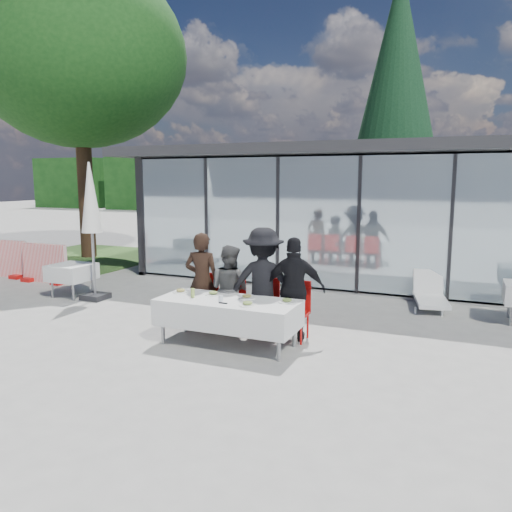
{
  "coord_description": "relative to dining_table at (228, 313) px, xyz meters",
  "views": [
    {
      "loc": [
        3.28,
        -7.18,
        2.66
      ],
      "look_at": [
        -0.29,
        1.2,
        1.23
      ],
      "focal_mm": 35.0,
      "sensor_mm": 36.0,
      "label": 1
    }
  ],
  "objects": [
    {
      "name": "dining_table",
      "position": [
        0.0,
        0.0,
        0.0
      ],
      "size": [
        2.26,
        0.96,
        0.75
      ],
      "color": "silver",
      "rests_on": "ground"
    },
    {
      "name": "plate_b",
      "position": [
        -0.36,
        0.2,
        0.24
      ],
      "size": [
        0.27,
        0.27,
        0.07
      ],
      "color": "white",
      "rests_on": "dining_table"
    },
    {
      "name": "diner_c",
      "position": [
        0.34,
        0.66,
        0.39
      ],
      "size": [
        1.45,
        1.45,
        1.85
      ],
      "primitive_type": "imported",
      "rotation": [
        0.0,
        0.0,
        3.39
      ],
      "color": "black",
      "rests_on": "ground"
    },
    {
      "name": "plate_a",
      "position": [
        -0.96,
        0.15,
        0.24
      ],
      "size": [
        0.27,
        0.27,
        0.07
      ],
      "color": "white",
      "rests_on": "dining_table"
    },
    {
      "name": "ground",
      "position": [
        0.15,
        0.27,
        -0.54
      ],
      "size": [
        90.0,
        90.0,
        0.0
      ],
      "primitive_type": "plane",
      "color": "gray",
      "rests_on": "ground"
    },
    {
      "name": "diner_a",
      "position": [
        -0.83,
        0.66,
        0.32
      ],
      "size": [
        0.72,
        0.72,
        1.72
      ],
      "primitive_type": "imported",
      "rotation": [
        0.0,
        0.0,
        3.3
      ],
      "color": "black",
      "rests_on": "ground"
    },
    {
      "name": "drinking_glasses",
      "position": [
        -0.05,
        -0.14,
        0.26
      ],
      "size": [
        0.07,
        0.07,
        0.1
      ],
      "color": "silver",
      "rests_on": "dining_table"
    },
    {
      "name": "conifer_tree",
      "position": [
        0.65,
        13.27,
        5.45
      ],
      "size": [
        4.0,
        4.0,
        10.5
      ],
      "color": "#382316",
      "rests_on": "ground"
    },
    {
      "name": "juice_bottle",
      "position": [
        -0.59,
        -0.08,
        0.29
      ],
      "size": [
        0.06,
        0.06,
        0.15
      ],
      "primitive_type": "cylinder",
      "color": "#95B54B",
      "rests_on": "dining_table"
    },
    {
      "name": "treeline",
      "position": [
        -1.85,
        28.27,
        1.66
      ],
      "size": [
        62.5,
        2.0,
        4.4
      ],
      "color": "#103410",
      "rests_on": "ground"
    },
    {
      "name": "diner_chair_a",
      "position": [
        -0.83,
        0.75,
        -0.0
      ],
      "size": [
        0.44,
        0.44,
        0.97
      ],
      "color": "#AD0D0B",
      "rests_on": "ground"
    },
    {
      "name": "market_umbrella",
      "position": [
        -4.07,
        1.61,
        1.48
      ],
      "size": [
        0.5,
        0.5,
        3.0
      ],
      "color": "black",
      "rests_on": "ground"
    },
    {
      "name": "plate_d",
      "position": [
        0.92,
        0.21,
        0.24
      ],
      "size": [
        0.27,
        0.27,
        0.07
      ],
      "color": "white",
      "rests_on": "dining_table"
    },
    {
      "name": "pavilion",
      "position": [
        2.15,
        8.43,
        1.61
      ],
      "size": [
        14.8,
        8.8,
        3.44
      ],
      "color": "gray",
      "rests_on": "ground"
    },
    {
      "name": "folded_eyeglasses",
      "position": [
        0.04,
        -0.24,
        0.22
      ],
      "size": [
        0.14,
        0.03,
        0.01
      ],
      "primitive_type": "cube",
      "color": "black",
      "rests_on": "dining_table"
    },
    {
      "name": "diner_d",
      "position": [
        0.89,
        0.66,
        0.32
      ],
      "size": [
        1.23,
        1.23,
        1.72
      ],
      "primitive_type": "imported",
      "rotation": [
        0.0,
        0.0,
        3.4
      ],
      "color": "black",
      "rests_on": "ground"
    },
    {
      "name": "plate_extra",
      "position": [
        0.44,
        -0.21,
        0.24
      ],
      "size": [
        0.27,
        0.27,
        0.07
      ],
      "color": "white",
      "rests_on": "dining_table"
    },
    {
      "name": "diner_b",
      "position": [
        -0.29,
        0.66,
        0.23
      ],
      "size": [
        0.9,
        0.9,
        1.53
      ],
      "primitive_type": "imported",
      "rotation": [
        0.0,
        0.0,
        2.9
      ],
      "color": "#505050",
      "rests_on": "ground"
    },
    {
      "name": "diner_chair_d",
      "position": [
        0.89,
        0.75,
        -0.0
      ],
      "size": [
        0.44,
        0.44,
        0.97
      ],
      "color": "#AD0D0B",
      "rests_on": "ground"
    },
    {
      "name": "spare_table_left",
      "position": [
        -4.72,
        1.61,
        0.02
      ],
      "size": [
        0.86,
        0.86,
        0.74
      ],
      "color": "silver",
      "rests_on": "ground"
    },
    {
      "name": "diner_chair_c",
      "position": [
        0.34,
        0.75,
        -0.0
      ],
      "size": [
        0.44,
        0.44,
        0.97
      ],
      "color": "#AD0D0B",
      "rests_on": "ground"
    },
    {
      "name": "diner_chair_b",
      "position": [
        -0.29,
        0.75,
        -0.0
      ],
      "size": [
        0.44,
        0.44,
        0.97
      ],
      "color": "#AD0D0B",
      "rests_on": "ground"
    },
    {
      "name": "lounger",
      "position": [
        2.8,
        3.82,
        -0.28
      ],
      "size": [
        0.85,
        1.42,
        0.72
      ],
      "color": "white",
      "rests_on": "ground"
    },
    {
      "name": "deciduous_tree",
      "position": [
        -8.35,
        6.27,
        5.94
      ],
      "size": [
        7.04,
        6.4,
        9.38
      ],
      "color": "#382316",
      "rests_on": "ground"
    },
    {
      "name": "plate_c",
      "position": [
        0.24,
        0.21,
        0.24
      ],
      "size": [
        0.27,
        0.27,
        0.07
      ],
      "color": "white",
      "rests_on": "dining_table"
    },
    {
      "name": "grass_patch",
      "position": [
        -8.35,
        6.27,
        -0.53
      ],
      "size": [
        5.0,
        5.0,
        0.02
      ],
      "primitive_type": "cube",
      "color": "#385926",
      "rests_on": "ground"
    }
  ]
}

